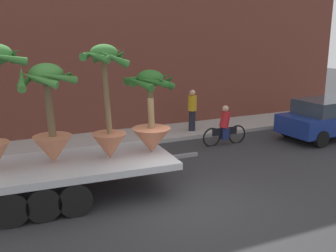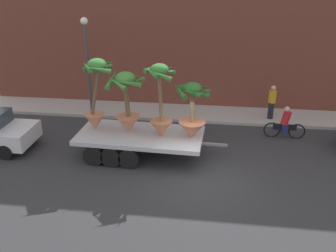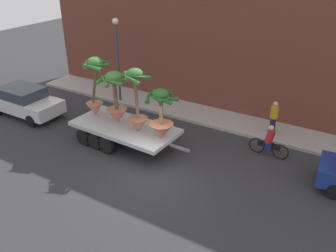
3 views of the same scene
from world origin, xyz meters
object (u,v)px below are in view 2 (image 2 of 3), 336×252
cyclist (285,124)px  potted_palm_rear (192,114)px  flatbed_trailer (134,138)px  potted_palm_middle (127,104)px  street_lamp (87,54)px  potted_palm_extra (161,106)px  pedestrian_near_gate (272,102)px  potted_palm_front (96,94)px

cyclist → potted_palm_rear: bearing=-147.3°
flatbed_trailer → potted_palm_middle: bearing=163.3°
flatbed_trailer → cyclist: bearing=21.2°
potted_palm_middle → street_lamp: bearing=126.5°
potted_palm_rear → potted_palm_extra: bearing=-177.4°
cyclist → street_lamp: street_lamp is taller
potted_palm_extra → pedestrian_near_gate: potted_palm_extra is taller
flatbed_trailer → pedestrian_near_gate: (5.98, 4.35, 0.29)m
potted_palm_rear → pedestrian_near_gate: (3.64, 4.48, -0.94)m
pedestrian_near_gate → potted_palm_rear: bearing=-129.1°
potted_palm_front → potted_palm_extra: 2.66m
pedestrian_near_gate → cyclist: bearing=-78.2°
potted_palm_front → pedestrian_near_gate: 8.72m
flatbed_trailer → cyclist: (6.37, 2.47, -0.08)m
potted_palm_rear → street_lamp: bearing=143.5°
potted_palm_rear → pedestrian_near_gate: 5.85m
potted_palm_middle → potted_palm_front: potted_palm_front is taller
potted_palm_extra → potted_palm_middle: bearing=169.2°
street_lamp → potted_palm_front: bearing=-67.1°
cyclist → street_lamp: bearing=171.4°
street_lamp → flatbed_trailer: bearing=-51.5°
potted_palm_front → cyclist: 8.43m
street_lamp → potted_palm_middle: bearing=-53.5°
potted_palm_rear → flatbed_trailer: bearing=176.9°
potted_palm_middle → flatbed_trailer: bearing=-16.7°
flatbed_trailer → cyclist: cyclist is taller
cyclist → pedestrian_near_gate: (-0.39, 1.88, 0.37)m
flatbed_trailer → pedestrian_near_gate: 7.40m
street_lamp → pedestrian_near_gate: bearing=2.8°
flatbed_trailer → potted_palm_rear: (2.34, -0.13, 1.23)m
potted_palm_middle → pedestrian_near_gate: 7.66m
pedestrian_near_gate → potted_palm_middle: bearing=-145.7°
potted_palm_extra → street_lamp: bearing=135.9°
potted_palm_middle → cyclist: (6.65, 2.39, -1.55)m
potted_palm_rear → potted_palm_extra: size_ratio=0.77×
potted_palm_front → pedestrian_near_gate: size_ratio=1.75×
pedestrian_near_gate → potted_palm_front: bearing=-150.6°
potted_palm_middle → potted_palm_extra: potted_palm_extra is taller
potted_palm_rear → cyclist: 4.97m
potted_palm_front → street_lamp: (-1.59, 3.77, 0.70)m
potted_palm_extra → pedestrian_near_gate: bearing=43.0°
potted_palm_middle → pedestrian_near_gate: (6.26, 4.27, -1.17)m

